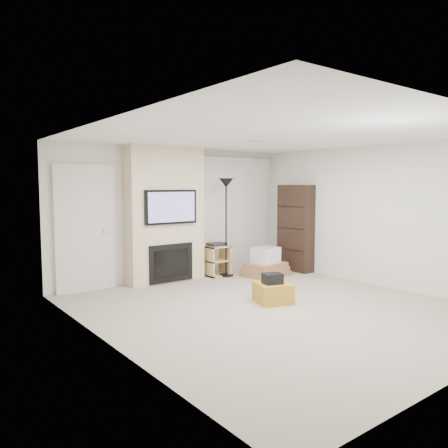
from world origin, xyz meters
TOP-DOWN VIEW (x-y plane):
  - floor at (0.00, 0.00)m, footprint 5.00×5.50m
  - ceiling at (0.00, 0.00)m, footprint 5.00×5.50m
  - wall_back at (0.00, 2.75)m, footprint 5.00×0.00m
  - wall_left at (-2.50, 0.00)m, footprint 0.00×5.50m
  - wall_right at (2.50, 0.00)m, footprint 0.00×5.50m
  - hvac_vent at (0.40, 0.80)m, footprint 0.35×0.18m
  - ottoman at (0.21, 0.23)m, footprint 0.64×0.64m
  - black_bag at (0.17, 0.21)m, footprint 0.34×0.30m
  - fireplace_wall at (-0.35, 2.54)m, footprint 1.50×0.47m
  - entry_door at (-1.80, 2.71)m, footprint 1.02×0.11m
  - vertical_blinds at (1.40, 2.70)m, footprint 1.98×0.10m
  - floor_lamp at (0.83, 2.22)m, footprint 0.29×0.29m
  - av_stand at (0.71, 2.36)m, footprint 0.45×0.38m
  - box_stack at (1.47, 1.77)m, footprint 0.93×0.76m
  - bookshelf at (2.34, 1.79)m, footprint 0.30×0.80m

SIDE VIEW (x-z plane):
  - floor at x=0.00m, z-range 0.00..0.00m
  - ottoman at x=0.21m, z-range 0.00..0.30m
  - box_stack at x=1.47m, z-range -0.07..0.50m
  - av_stand at x=0.71m, z-range 0.02..0.68m
  - black_bag at x=0.17m, z-range 0.30..0.46m
  - bookshelf at x=2.34m, z-range 0.00..1.80m
  - entry_door at x=-1.80m, z-range -0.02..2.12m
  - fireplace_wall at x=-0.35m, z-range -0.01..2.49m
  - wall_back at x=0.00m, z-range 0.00..2.50m
  - wall_left at x=-2.50m, z-range 0.00..2.50m
  - wall_right at x=2.50m, z-range 0.00..2.50m
  - vertical_blinds at x=1.40m, z-range 0.09..2.46m
  - floor_lamp at x=0.83m, z-range 0.55..2.48m
  - hvac_vent at x=0.40m, z-range 2.49..2.50m
  - ceiling at x=0.00m, z-range 2.50..2.50m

